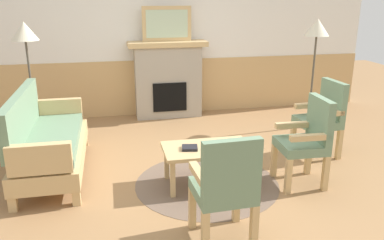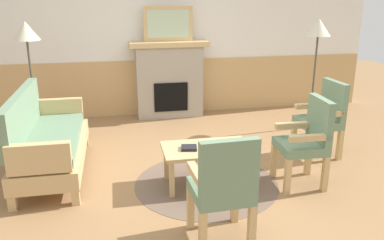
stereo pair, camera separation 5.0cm
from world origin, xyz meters
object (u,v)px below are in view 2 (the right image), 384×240
Objects in this scene: armchair_near_fireplace at (324,115)px; armchair_front_left at (223,185)px; coffee_table at (207,152)px; armchair_by_window_left at (307,138)px; framed_picture at (168,24)px; couch at (48,141)px; fireplace at (169,79)px; book_on_table at (189,148)px; floor_lamp_by_chairs at (318,34)px; floor_lamp_by_couch at (27,39)px.

armchair_near_fireplace is 1.00× the size of armchair_front_left.
coffee_table is 1.10m from armchair_by_window_left.
armchair_near_fireplace is at bearing -51.03° from framed_picture.
armchair_by_window_left is (2.82, -0.85, 0.14)m from couch.
fireplace is 2.65m from coffee_table.
fireplace is 0.72× the size of couch.
armchair_front_left is at bearing -46.92° from couch.
book_on_table is at bearing -174.91° from coffee_table.
framed_picture is at bearing 86.50° from book_on_table.
coffee_table is 1.10m from armchair_front_left.
couch is 3.42m from armchair_near_fireplace.
fireplace is 1.33× the size of armchair_by_window_left.
framed_picture is 2.89m from coffee_table.
couch is 1.88× the size of coffee_table.
book_on_table is 1.95m from armchair_near_fireplace.
armchair_by_window_left is at bearing -129.00° from armchair_near_fireplace.
framed_picture is 0.82× the size of armchair_by_window_left.
framed_picture is at bearing 153.55° from floor_lamp_by_chairs.
couch is 10.85× the size of book_on_table.
floor_lamp_by_chairs is (0.39, 1.06, 0.91)m from armchair_near_fireplace.
floor_lamp_by_couch is (-2.04, -0.80, 0.80)m from fireplace.
fireplace is 7.83× the size of book_on_table.
armchair_near_fireplace is (1.70, -2.10, -1.02)m from framed_picture.
armchair_near_fireplace is at bearing 42.37° from armchair_front_left.
fireplace is 0.91m from framed_picture.
armchair_front_left is at bearing -56.21° from floor_lamp_by_couch.
floor_lamp_by_chairs is (0.98, 1.79, 0.91)m from armchair_by_window_left.
framed_picture is 2.86m from couch.
armchair_front_left reaches higher than coffee_table.
floor_lamp_by_chairs is (2.09, -1.04, -0.11)m from framed_picture.
framed_picture is 3.21m from armchair_by_window_left.
floor_lamp_by_couch is at bearing 160.79° from armchair_near_fireplace.
armchair_by_window_left reaches higher than coffee_table.
floor_lamp_by_chairs is at bearing 37.88° from coffee_table.
floor_lamp_by_chairs is at bearing 13.89° from couch.
couch is 1.07× the size of floor_lamp_by_chairs.
armchair_by_window_left is at bearing -68.56° from framed_picture.
book_on_table is at bearing -163.45° from armchair_near_fireplace.
framed_picture reaches higher than coffee_table.
framed_picture is 4.82× the size of book_on_table.
framed_picture is at bearing 90.00° from fireplace.
couch is at bearing -130.80° from framed_picture.
fireplace reaches higher than armchair_by_window_left.
armchair_near_fireplace is 0.94m from armchair_by_window_left.
armchair_by_window_left is (1.11, -2.83, -0.11)m from fireplace.
armchair_near_fireplace is at bearing -110.19° from floor_lamp_by_chairs.
floor_lamp_by_couch is (-2.04, -0.80, -0.11)m from framed_picture.
couch is 1.84× the size of armchair_near_fireplace.
book_on_table is (-0.16, -2.66, -1.10)m from framed_picture.
armchair_near_fireplace is at bearing -2.06° from couch.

